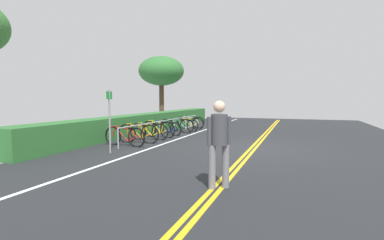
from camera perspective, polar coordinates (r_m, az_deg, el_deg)
ground_plane at (r=10.50m, az=11.79°, el=-5.52°), size 31.53×11.94×0.05m
centre_line_yellow_inner at (r=10.48m, az=12.23°, el=-5.39°), size 28.38×0.10×0.00m
centre_line_yellow_outer at (r=10.50m, az=11.36°, el=-5.36°), size 28.38×0.10×0.00m
bike_lane_stripe_white at (r=11.45m, az=-5.15°, el=-4.50°), size 28.38×0.12×0.00m
bike_rack at (r=13.97m, az=-4.86°, el=-0.61°), size 8.15×0.05×0.72m
bicycle_0 at (r=10.98m, az=-12.98°, el=-3.12°), size 0.46×1.80×0.75m
bicycle_1 at (r=11.59m, az=-10.42°, el=-2.62°), size 0.46×1.72×0.79m
bicycle_2 at (r=12.39m, az=-8.38°, el=-2.24°), size 0.46×1.69×0.75m
bicycle_3 at (r=13.16m, az=-6.56°, el=-1.78°), size 0.46×1.72×0.78m
bicycle_4 at (r=13.98m, az=-4.90°, el=-1.60°), size 0.59×1.68×0.69m
bicycle_5 at (r=14.76m, az=-3.02°, el=-1.14°), size 0.48×1.77×0.76m
bicycle_6 at (r=15.49m, az=-1.71°, el=-1.02°), size 0.46×1.71×0.68m
bicycle_7 at (r=16.47m, az=-0.61°, el=-0.69°), size 0.46×1.71×0.69m
bicycle_8 at (r=17.28m, az=-0.28°, el=-0.42°), size 0.46×1.66×0.72m
pedestrian at (r=5.65m, az=5.29°, el=-3.53°), size 0.33×0.41×1.70m
sign_post_near at (r=9.60m, az=-15.73°, el=1.01°), size 0.36×0.09×2.01m
hedge_backdrop at (r=16.10m, az=-8.35°, el=-0.35°), size 17.10×1.04×0.92m
tree_mid at (r=22.30m, az=-5.98°, el=9.38°), size 3.38×3.38×4.86m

